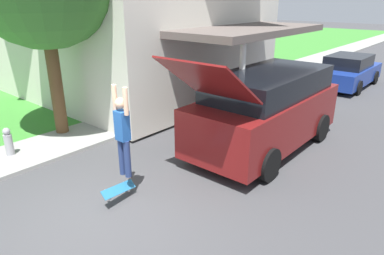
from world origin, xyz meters
TOP-DOWN VIEW (x-y plane):
  - ground_plane at (0.00, 0.00)m, footprint 120.00×120.00m
  - lawn at (-8.00, 6.00)m, footprint 10.00×80.00m
  - sidewalk at (-3.60, 6.00)m, footprint 1.80×80.00m
  - suv_parked at (0.81, 4.56)m, footprint 2.16×5.61m
  - car_down_street at (0.23, 13.27)m, footprint 1.94×4.37m
  - skateboarder at (-0.11, 0.58)m, footprint 0.41×0.21m
  - skateboard at (-0.07, 0.34)m, footprint 0.28×0.81m
  - fire_hydrant at (-3.76, -0.19)m, footprint 0.20×0.20m

SIDE VIEW (x-z plane):
  - ground_plane at x=0.00m, z-range 0.00..0.00m
  - lawn at x=-8.00m, z-range 0.00..0.08m
  - sidewalk at x=-3.60m, z-range 0.00..0.10m
  - skateboard at x=-0.07m, z-range 0.12..0.41m
  - fire_hydrant at x=-3.76m, z-range 0.09..0.81m
  - car_down_street at x=0.23m, z-range -0.02..1.42m
  - suv_parked at x=0.81m, z-range -0.28..2.50m
  - skateboarder at x=-0.11m, z-range 0.50..2.34m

